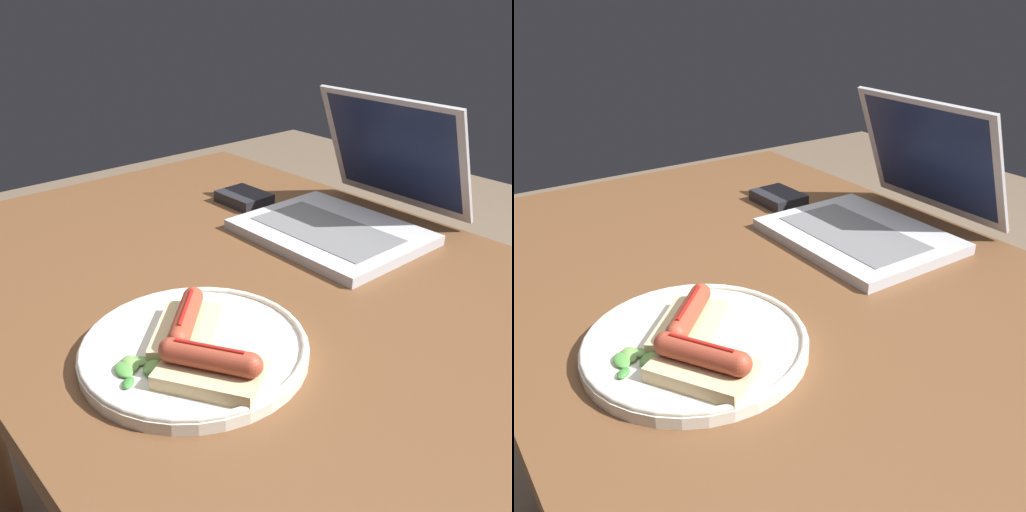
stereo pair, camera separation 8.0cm
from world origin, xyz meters
The scene contains 7 objects.
desk centered at (0.00, 0.00, 0.68)m, with size 1.28×0.81×0.76m.
laptop centered at (-0.07, 0.25, 0.80)m, with size 0.31×0.33×0.23m.
plate centered at (0.07, -0.19, 0.77)m, with size 0.28×0.28×0.02m.
sausage_toast_left centered at (0.05, -0.19, 0.79)m, with size 0.13×0.13×0.05m.
sausage_toast_middle centered at (0.13, -0.21, 0.79)m, with size 0.13×0.12×0.05m.
salad_pile centered at (0.06, -0.27, 0.78)m, with size 0.06×0.06×0.01m.
external_drive centered at (-0.30, 0.20, 0.77)m, with size 0.10×0.08×0.02m.
Camera 1 is at (0.55, -0.51, 1.17)m, focal length 40.00 mm.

